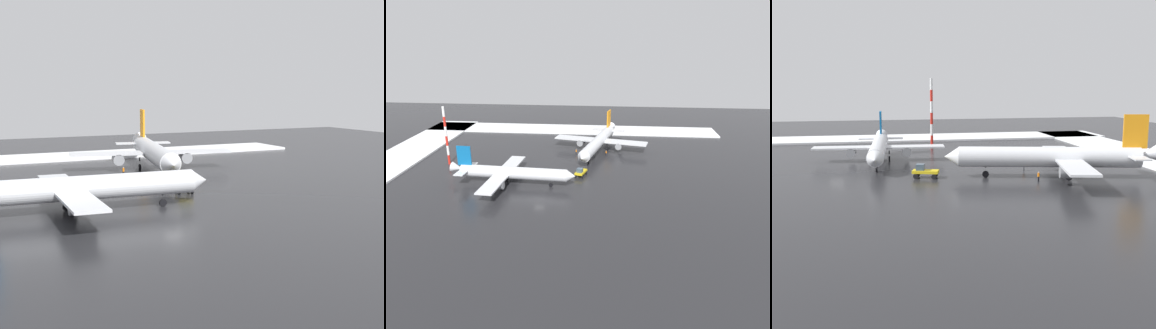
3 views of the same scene
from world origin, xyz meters
TOP-DOWN VIEW (x-y plane):
  - ground_plane at (0.00, 0.00)m, footprint 240.00×240.00m
  - snow_bank_left at (-67.00, 0.00)m, footprint 14.00×116.00m
  - airplane_parked_starboard at (-38.40, 12.80)m, footprint 37.78×31.64m
  - airplane_foreground_jet at (-8.05, -9.04)m, footprint 27.93×33.69m
  - pushback_tug at (-15.70, 8.74)m, footprint 5.01×3.32m
  - ground_crew_mid_apron at (-34.65, 15.41)m, footprint 0.36×0.36m
  - ground_crew_by_nose_gear at (-35.17, 5.59)m, footprint 0.36×0.36m

SIDE VIEW (x-z plane):
  - ground_plane at x=0.00m, z-range 0.00..0.00m
  - snow_bank_left at x=-67.00m, z-range 0.00..0.49m
  - ground_crew_mid_apron at x=-34.65m, z-range 0.12..1.83m
  - ground_crew_by_nose_gear at x=-35.17m, z-range 0.12..1.83m
  - pushback_tug at x=-15.70m, z-range 0.03..2.53m
  - airplane_foreground_jet at x=-8.05m, z-range -1.70..8.31m
  - airplane_parked_starboard at x=-38.40m, z-range -1.92..9.39m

